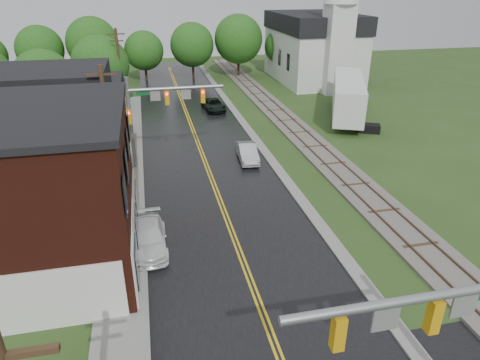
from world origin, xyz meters
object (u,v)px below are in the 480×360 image
object	(u,v)px
sedan_silver	(247,153)
tree_left_e	(102,66)
traffic_signal_far	(158,105)
utility_pole_c	(120,69)
utility_pole_b	(109,132)
semi_trailer	(348,95)
tree_left_c	(45,82)
suv_dark	(214,105)
church	(317,41)
pickup_white	(149,238)
traffic_signal_near	(454,327)

from	to	relation	value
sedan_silver	tree_left_e	bearing A→B (deg)	126.83
traffic_signal_far	utility_pole_c	size ratio (longest dim) A/B	0.82
utility_pole_b	semi_trailer	bearing A→B (deg)	30.83
utility_pole_b	semi_trailer	world-z (taller)	utility_pole_b
tree_left_c	utility_pole_b	bearing A→B (deg)	-68.51
utility_pole_c	suv_dark	distance (m)	10.95
traffic_signal_far	sedan_silver	distance (m)	8.19
church	utility_pole_c	world-z (taller)	church
traffic_signal_far	utility_pole_c	xyz separation A→B (m)	(-3.33, 17.00, -0.25)
traffic_signal_far	semi_trailer	size ratio (longest dim) A/B	0.54
traffic_signal_far	semi_trailer	world-z (taller)	traffic_signal_far
tree_left_c	pickup_white	distance (m)	26.54
pickup_white	semi_trailer	distance (m)	30.05
traffic_signal_near	sedan_silver	size ratio (longest dim) A/B	1.78
church	pickup_white	bearing A→B (deg)	-122.79
tree_left_e	tree_left_c	bearing A→B (deg)	-129.81
utility_pole_b	tree_left_e	xyz separation A→B (m)	(-2.05, 23.90, 0.09)
church	tree_left_c	world-z (taller)	church
sedan_silver	semi_trailer	xyz separation A→B (m)	(13.30, 9.54, 1.78)
tree_left_c	semi_trailer	world-z (taller)	tree_left_c
church	utility_pole_b	size ratio (longest dim) A/B	2.22
pickup_white	traffic_signal_far	bearing A→B (deg)	82.64
utility_pole_b	pickup_white	bearing A→B (deg)	-73.51
pickup_white	utility_pole_b	bearing A→B (deg)	105.59
utility_pole_c	semi_trailer	bearing A→B (deg)	-18.58
church	traffic_signal_far	xyz separation A→B (m)	(-23.47, -26.74, -0.86)
traffic_signal_far	semi_trailer	xyz separation A→B (m)	(20.25, 9.07, -2.52)
sedan_silver	tree_left_c	bearing A→B (deg)	146.70
church	sedan_silver	size ratio (longest dim) A/B	4.84
traffic_signal_near	traffic_signal_far	size ratio (longest dim) A/B	1.00
utility_pole_c	tree_left_c	bearing A→B (deg)	-149.80
traffic_signal_far	sedan_silver	bearing A→B (deg)	-3.86
traffic_signal_far	pickup_white	bearing A→B (deg)	-96.46
suv_dark	utility_pole_b	bearing A→B (deg)	-121.52
church	sedan_silver	distance (m)	32.24
traffic_signal_near	pickup_white	bearing A→B (deg)	122.00
church	semi_trailer	size ratio (longest dim) A/B	1.48
tree_left_e	suv_dark	bearing A→B (deg)	-17.78
sedan_silver	traffic_signal_near	bearing A→B (deg)	-85.68
utility_pole_b	utility_pole_c	bearing A→B (deg)	90.00
church	semi_trailer	bearing A→B (deg)	-100.32
suv_dark	utility_pole_c	bearing A→B (deg)	163.84
utility_pole_c	semi_trailer	size ratio (longest dim) A/B	0.66
tree_left_c	utility_pole_c	bearing A→B (deg)	30.20
tree_left_c	semi_trailer	distance (m)	30.94
church	semi_trailer	xyz separation A→B (m)	(-3.22, -17.66, -3.38)
utility_pole_c	suv_dark	size ratio (longest dim) A/B	1.94
traffic_signal_near	sedan_silver	bearing A→B (deg)	89.97
tree_left_c	suv_dark	world-z (taller)	tree_left_c
utility_pole_b	sedan_silver	xyz separation A→B (m)	(10.29, 4.53, -4.04)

